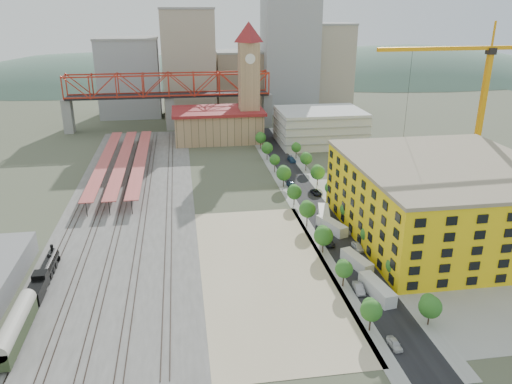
{
  "coord_description": "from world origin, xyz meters",
  "views": [
    {
      "loc": [
        -20.53,
        -124.95,
        54.0
      ],
      "look_at": [
        -2.78,
        -9.3,
        10.0
      ],
      "focal_mm": 35.0,
      "sensor_mm": 36.0,
      "label": 1
    }
  ],
  "objects": [
    {
      "name": "ground",
      "position": [
        0.0,
        0.0,
        0.0
      ],
      "size": [
        400.0,
        400.0,
        0.0
      ],
      "primitive_type": "plane",
      "color": "#474C38",
      "rests_on": "ground"
    },
    {
      "name": "ballast_strip",
      "position": [
        -36.0,
        17.5,
        0.03
      ],
      "size": [
        36.0,
        165.0,
        0.06
      ],
      "primitive_type": "cube",
      "color": "#605E59",
      "rests_on": "ground"
    },
    {
      "name": "dirt_lot",
      "position": [
        -4.0,
        -31.5,
        0.03
      ],
      "size": [
        28.0,
        67.0,
        0.06
      ],
      "primitive_type": "cube",
      "color": "tan",
      "rests_on": "ground"
    },
    {
      "name": "street_asphalt",
      "position": [
        16.0,
        15.0,
        0.03
      ],
      "size": [
        12.0,
        170.0,
        0.06
      ],
      "primitive_type": "cube",
      "color": "black",
      "rests_on": "ground"
    },
    {
      "name": "sidewalk_west",
      "position": [
        10.5,
        15.0,
        0.02
      ],
      "size": [
        3.0,
        170.0,
        0.04
      ],
      "primitive_type": "cube",
      "color": "gray",
      "rests_on": "ground"
    },
    {
      "name": "sidewalk_east",
      "position": [
        21.5,
        15.0,
        0.02
      ],
      "size": [
        3.0,
        170.0,
        0.04
      ],
      "primitive_type": "cube",
      "color": "gray",
      "rests_on": "ground"
    },
    {
      "name": "construction_pad",
      "position": [
        45.0,
        -20.0,
        0.03
      ],
      "size": [
        50.0,
        90.0,
        0.06
      ],
      "primitive_type": "cube",
      "color": "gray",
      "rests_on": "ground"
    },
    {
      "name": "rail_tracks",
      "position": [
        -37.8,
        17.5,
        0.15
      ],
      "size": [
        26.56,
        160.0,
        0.18
      ],
      "color": "#382B23",
      "rests_on": "ground"
    },
    {
      "name": "platform_canopies",
      "position": [
        -41.0,
        45.0,
        3.99
      ],
      "size": [
        16.0,
        80.0,
        4.12
      ],
      "color": "#C54C4C",
      "rests_on": "ground"
    },
    {
      "name": "station_hall",
      "position": [
        -5.0,
        82.0,
        6.67
      ],
      "size": [
        38.0,
        24.0,
        13.1
      ],
      "color": "tan",
      "rests_on": "ground"
    },
    {
      "name": "clock_tower",
      "position": [
        8.0,
        79.99,
        28.7
      ],
      "size": [
        12.0,
        12.0,
        52.0
      ],
      "color": "tan",
      "rests_on": "ground"
    },
    {
      "name": "parking_garage",
      "position": [
        36.0,
        70.0,
        7.0
      ],
      "size": [
        34.0,
        26.0,
        14.0
      ],
      "primitive_type": "cube",
      "color": "silver",
      "rests_on": "ground"
    },
    {
      "name": "truss_bridge",
      "position": [
        -25.0,
        105.0,
        18.86
      ],
      "size": [
        94.0,
        9.6,
        25.6
      ],
      "color": "gray",
      "rests_on": "ground"
    },
    {
      "name": "construction_building",
      "position": [
        42.0,
        -20.0,
        9.41
      ],
      "size": [
        44.6,
        50.6,
        18.8
      ],
      "color": "yellow",
      "rests_on": "ground"
    },
    {
      "name": "street_trees",
      "position": [
        16.0,
        5.0,
        0.0
      ],
      "size": [
        15.4,
        124.4,
        8.0
      ],
      "color": "#2C6A20",
      "rests_on": "ground"
    },
    {
      "name": "skyline",
      "position": [
        7.47,
        142.31,
        22.81
      ],
      "size": [
        133.0,
        46.0,
        60.0
      ],
      "color": "#9EA0A3",
      "rests_on": "ground"
    },
    {
      "name": "distant_hills",
      "position": [
        45.28,
        260.0,
        -79.54
      ],
      "size": [
        647.0,
        264.0,
        227.0
      ],
      "color": "#4C6B59",
      "rests_on": "ground"
    },
    {
      "name": "locomotive",
      "position": [
        -50.0,
        -29.03,
        1.91
      ],
      "size": [
        2.66,
        20.49,
        5.12
      ],
      "color": "black",
      "rests_on": "ground"
    },
    {
      "name": "coach",
      "position": [
        -50.0,
        -48.94,
        2.85
      ],
      "size": [
        2.94,
        17.08,
        5.36
      ],
      "color": "#25321B",
      "rests_on": "ground"
    },
    {
      "name": "tower_crane",
      "position": [
        64.44,
        9.4,
        30.77
      ],
      "size": [
        46.72,
        3.56,
        49.86
      ],
      "color": "orange",
      "rests_on": "ground"
    },
    {
      "name": "site_trailer_a",
      "position": [
        16.0,
        -44.33,
        1.42
      ],
      "size": [
        4.3,
        10.64,
        2.83
      ],
      "primitive_type": "cube",
      "rotation": [
        0.0,
        0.0,
        0.16
      ],
      "color": "silver",
      "rests_on": "ground"
    },
    {
      "name": "site_trailer_b",
      "position": [
        16.0,
        -32.51,
        1.28
      ],
      "size": [
        4.79,
        9.67,
        2.56
      ],
      "primitive_type": "cube",
      "rotation": [
        0.0,
        0.0,
        0.26
      ],
      "color": "silver",
      "rests_on": "ground"
    },
    {
      "name": "site_trailer_c",
      "position": [
        16.0,
        -13.86,
        1.38
      ],
      "size": [
        5.91,
        10.39,
        2.76
      ],
      "primitive_type": "cube",
      "rotation": [
        0.0,
        0.0,
        0.35
      ],
      "color": "silver",
      "rests_on": "ground"
    },
    {
      "name": "site_trailer_d",
      "position": [
        16.0,
        -6.61,
        1.41
      ],
      "size": [
        4.95,
        10.63,
        2.82
      ],
      "primitive_type": "cube",
      "rotation": [
        0.0,
        0.0,
        -0.23
      ],
      "color": "silver",
      "rests_on": "ground"
    },
    {
      "name": "car_0",
      "position": [
        13.0,
        -60.0,
        0.67
      ],
      "size": [
        1.79,
        4.02,
        1.34
      ],
      "primitive_type": "imported",
      "rotation": [
        0.0,
        0.0,
        0.05
      ],
      "color": "silver",
      "rests_on": "ground"
    },
    {
      "name": "car_1",
      "position": [
        13.0,
        -42.42,
        0.77
      ],
      "size": [
        2.0,
        4.8,
        1.54
      ],
      "primitive_type": "imported",
      "rotation": [
        0.0,
        0.0,
        -0.08
      ],
      "color": "gray",
      "rests_on": "ground"
    },
    {
      "name": "car_2",
      "position": [
        13.0,
        -21.39,
        0.67
      ],
      "size": [
        2.34,
        4.85,
        1.33
      ],
      "primitive_type": "imported",
      "rotation": [
        0.0,
        0.0,
        0.03
      ],
      "color": "black",
      "rests_on": "ground"
    },
    {
      "name": "car_3",
      "position": [
        13.0,
        19.76,
        0.74
      ],
      "size": [
        2.8,
        5.35,
        1.48
      ],
      "primitive_type": "imported",
      "rotation": [
        0.0,
        0.0,
        0.15
      ],
      "color": "navy",
      "rests_on": "ground"
    },
    {
      "name": "car_4",
      "position": [
        19.0,
        -24.91,
        0.79
      ],
      "size": [
        1.99,
        4.66,
        1.57
      ],
      "primitive_type": "imported",
      "rotation": [
        0.0,
        0.0,
        0.03
      ],
      "color": "silver",
      "rests_on": "ground"
    },
    {
      "name": "car_5",
      "position": [
        19.0,
        -15.63,
        0.69
      ],
      "size": [
        1.76,
        4.31,
        1.39
      ],
      "primitive_type": "imported",
      "rotation": [
        0.0,
        0.0,
        0.07
      ],
      "color": "gray",
      "rests_on": "ground"
    },
    {
      "name": "car_6",
      "position": [
        19.0,
        12.04,
        0.66
      ],
      "size": [
        2.97,
        5.07,
        1.32
      ],
      "primitive_type": "imported",
      "rotation": [
        0.0,
        0.0,
        0.17
      ],
      "color": "black",
      "rests_on": "ground"
    },
    {
      "name": "car_7",
      "position": [
        19.0,
        46.37,
        0.8
      ],
      "size": [
        2.58,
        5.63,
        1.6
      ],
      "primitive_type": "imported",
      "rotation": [
        0.0,
        0.0,
        0.06
      ],
      "color": "navy",
      "rests_on": "ground"
    }
  ]
}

